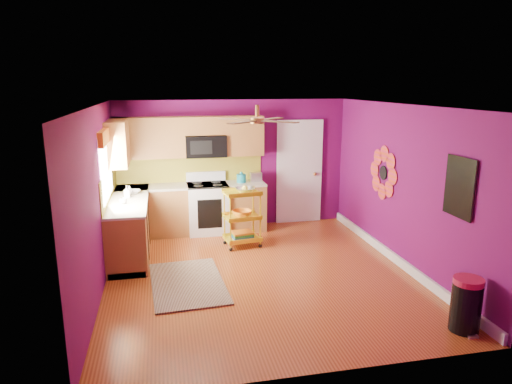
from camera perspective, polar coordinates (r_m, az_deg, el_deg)
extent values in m
plane|color=maroon|center=(7.00, 0.49, -10.17)|extent=(5.00, 5.00, 0.00)
cube|color=#5E0A4F|center=(9.00, -2.87, 3.50)|extent=(4.50, 0.04, 2.50)
cube|color=#5E0A4F|center=(4.29, 7.68, -7.88)|extent=(4.50, 0.04, 2.50)
cube|color=#5E0A4F|center=(6.51, -19.22, -1.11)|extent=(0.04, 5.00, 2.50)
cube|color=#5E0A4F|center=(7.40, 17.81, 0.67)|extent=(0.04, 5.00, 2.50)
cube|color=silver|center=(6.42, 0.54, 10.74)|extent=(4.50, 5.00, 0.04)
cube|color=white|center=(7.72, 16.99, -7.91)|extent=(0.05, 4.90, 0.14)
cube|color=brown|center=(7.99, -15.47, -4.18)|extent=(0.60, 2.30, 0.90)
cube|color=brown|center=(8.80, -7.98, -2.20)|extent=(2.80, 0.60, 0.90)
cube|color=beige|center=(7.86, -15.68, -0.92)|extent=(0.63, 2.30, 0.04)
cube|color=beige|center=(8.69, -8.08, 0.79)|extent=(2.80, 0.63, 0.04)
cube|color=black|center=(8.12, -15.29, -6.88)|extent=(0.54, 2.30, 0.10)
cube|color=black|center=(8.91, -7.90, -4.68)|extent=(2.80, 0.54, 0.10)
cube|color=white|center=(8.79, -6.02, -2.09)|extent=(0.76, 0.66, 0.92)
cube|color=black|center=(8.68, -6.10, 0.87)|extent=(0.76, 0.62, 0.03)
cube|color=white|center=(8.93, -6.30, 1.97)|extent=(0.76, 0.06, 0.18)
cube|color=black|center=(8.48, -5.79, -2.73)|extent=(0.45, 0.02, 0.55)
cube|color=brown|center=(8.66, -13.27, 6.60)|extent=(1.32, 0.33, 0.75)
cube|color=brown|center=(8.79, -1.51, 7.05)|extent=(0.72, 0.33, 0.75)
cube|color=brown|center=(8.67, -6.39, 8.25)|extent=(0.76, 0.33, 0.34)
cube|color=brown|center=(8.20, -16.81, 6.03)|extent=(0.33, 1.30, 0.75)
cube|color=black|center=(8.68, -6.30, 5.73)|extent=(0.76, 0.38, 0.40)
cube|color=olive|center=(8.91, -8.27, 2.91)|extent=(2.80, 0.01, 0.51)
cube|color=olive|center=(7.83, -17.92, 0.94)|extent=(0.01, 2.30, 0.51)
cube|color=white|center=(7.47, -18.27, 3.11)|extent=(0.03, 1.20, 1.00)
cube|color=#CA6A11|center=(7.40, -18.30, 6.70)|extent=(0.08, 1.35, 0.22)
cube|color=white|center=(9.32, 5.40, 2.39)|extent=(0.85, 0.04, 2.05)
cube|color=white|center=(9.30, 5.44, 2.36)|extent=(0.95, 0.02, 2.15)
sphere|color=#BF8C3F|center=(9.37, 7.37, 2.24)|extent=(0.07, 0.07, 0.07)
cylinder|color=black|center=(7.88, 15.62, 2.32)|extent=(0.01, 0.24, 0.24)
cube|color=#17977D|center=(6.18, 24.16, 0.55)|extent=(0.03, 0.52, 0.72)
cube|color=black|center=(6.17, 24.05, 0.54)|extent=(0.01, 0.56, 0.76)
cylinder|color=#BF8C3F|center=(6.62, 0.16, 10.13)|extent=(0.06, 0.06, 0.16)
cylinder|color=#BF8C3F|center=(6.63, 0.16, 8.92)|extent=(0.20, 0.20, 0.08)
cube|color=#4C2D19|center=(6.95, 1.90, 9.12)|extent=(0.47, 0.47, 0.01)
cube|color=#4C2D19|center=(6.84, -2.54, 9.05)|extent=(0.47, 0.47, 0.01)
cube|color=#4C2D19|center=(6.31, -1.75, 8.69)|extent=(0.47, 0.47, 0.01)
cube|color=#4C2D19|center=(6.43, 3.04, 8.76)|extent=(0.47, 0.47, 0.01)
cube|color=black|center=(6.74, -8.55, -11.16)|extent=(1.10, 1.70, 0.02)
cylinder|color=yellow|center=(7.72, -3.21, -3.85)|extent=(0.03, 0.03, 0.93)
cylinder|color=yellow|center=(7.88, 0.55, -3.46)|extent=(0.03, 0.03, 0.93)
cylinder|color=yellow|center=(8.06, -3.97, -3.10)|extent=(0.03, 0.03, 0.93)
cylinder|color=yellow|center=(8.22, -0.35, -2.75)|extent=(0.03, 0.03, 0.93)
sphere|color=black|center=(7.87, -3.17, -7.17)|extent=(0.07, 0.07, 0.07)
sphere|color=black|center=(8.03, 0.54, -6.72)|extent=(0.07, 0.07, 0.07)
sphere|color=black|center=(8.21, -3.92, -6.30)|extent=(0.07, 0.07, 0.07)
sphere|color=black|center=(8.36, -0.35, -5.89)|extent=(0.07, 0.07, 0.07)
cube|color=yellow|center=(7.85, -1.76, -0.17)|extent=(0.66, 0.52, 0.03)
cube|color=yellow|center=(7.96, -1.74, -3.17)|extent=(0.66, 0.52, 0.03)
cube|color=yellow|center=(8.08, -1.72, -5.86)|extent=(0.66, 0.52, 0.03)
imported|color=beige|center=(7.85, -1.38, 0.27)|extent=(0.38, 0.38, 0.08)
sphere|color=yellow|center=(7.85, -1.38, 0.45)|extent=(0.11, 0.11, 0.11)
imported|color=#CA6A11|center=(7.94, -1.74, -2.68)|extent=(0.39, 0.39, 0.11)
cube|color=navy|center=(8.07, -1.72, -5.60)|extent=(0.38, 0.31, 0.04)
cube|color=#267233|center=(8.06, -1.72, -5.32)|extent=(0.38, 0.31, 0.04)
cube|color=#CA6A11|center=(8.05, -1.72, -5.08)|extent=(0.38, 0.31, 0.03)
cylinder|color=black|center=(5.93, 24.74, -12.95)|extent=(0.38, 0.38, 0.58)
cylinder|color=#A51738|center=(5.80, 25.05, -10.07)|extent=(0.34, 0.34, 0.07)
cube|color=beige|center=(5.94, 25.46, -15.99)|extent=(0.12, 0.07, 0.03)
cylinder|color=#127C8E|center=(8.78, -1.84, 1.72)|extent=(0.18, 0.18, 0.16)
sphere|color=#127C8E|center=(8.76, -1.85, 2.36)|extent=(0.06, 0.06, 0.06)
cube|color=beige|center=(8.85, -0.02, 1.89)|extent=(0.22, 0.15, 0.18)
imported|color=#EA3F72|center=(7.87, -15.84, 0.01)|extent=(0.09, 0.09, 0.21)
imported|color=white|center=(8.09, -15.53, 0.21)|extent=(0.12, 0.12, 0.16)
imported|color=white|center=(8.18, -15.07, 0.02)|extent=(0.24, 0.24, 0.06)
imported|color=white|center=(7.52, -16.26, -1.10)|extent=(0.11, 0.11, 0.09)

